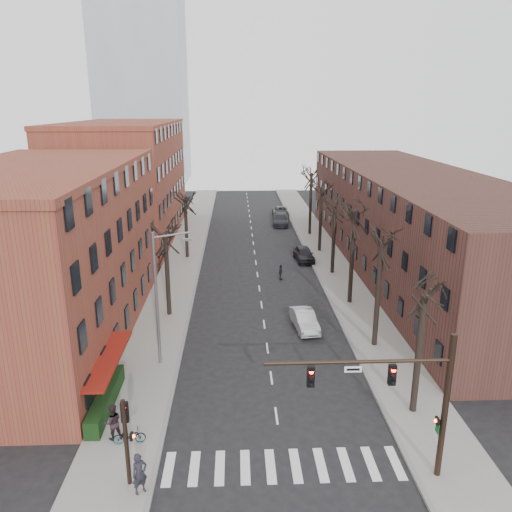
{
  "coord_description": "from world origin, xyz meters",
  "views": [
    {
      "loc": [
        -2.09,
        -19.67,
        16.38
      ],
      "look_at": [
        -0.42,
        21.25,
        4.0
      ],
      "focal_mm": 35.0,
      "sensor_mm": 36.0,
      "label": 1
    }
  ],
  "objects": [
    {
      "name": "pedestrian_b",
      "position": [
        -8.42,
        2.2,
        1.1
      ],
      "size": [
        1.13,
        1.01,
        1.91
      ],
      "primitive_type": "imported",
      "rotation": [
        0.0,
        0.0,
        3.52
      ],
      "color": "black",
      "rests_on": "sidewalk_left"
    },
    {
      "name": "parked_car_far",
      "position": [
        4.78,
        55.76,
        0.71
      ],
      "size": [
        2.44,
        5.17,
        1.43
      ],
      "primitive_type": "imported",
      "rotation": [
        0.0,
        0.0,
        -0.01
      ],
      "color": "#515359",
      "rests_on": "ground"
    },
    {
      "name": "silver_sedan",
      "position": [
        3.03,
        15.12,
        0.7
      ],
      "size": [
        1.97,
        4.42,
        1.41
      ],
      "primitive_type": "imported",
      "rotation": [
        0.0,
        0.0,
        0.12
      ],
      "color": "#A8AAAF",
      "rests_on": "ground"
    },
    {
      "name": "tree_right_e",
      "position": [
        7.6,
        36.0,
        0.0
      ],
      "size": [
        5.2,
        5.2,
        10.8
      ],
      "primitive_type": null,
      "color": "black",
      "rests_on": "ground"
    },
    {
      "name": "signal_mast_arm",
      "position": [
        5.45,
        -1.0,
        4.4
      ],
      "size": [
        8.14,
        0.3,
        7.2
      ],
      "color": "black",
      "rests_on": "ground"
    },
    {
      "name": "bicycle",
      "position": [
        -7.56,
        1.81,
        0.57
      ],
      "size": [
        1.66,
        0.74,
        0.84
      ],
      "primitive_type": "imported",
      "rotation": [
        0.0,
        0.0,
        1.69
      ],
      "color": "gray",
      "rests_on": "sidewalk_left"
    },
    {
      "name": "tree_right_b",
      "position": [
        7.6,
        12.0,
        0.0
      ],
      "size": [
        5.2,
        5.2,
        10.8
      ],
      "primitive_type": null,
      "color": "black",
      "rests_on": "ground"
    },
    {
      "name": "sidewalk_left",
      "position": [
        -8.0,
        35.0,
        0.07
      ],
      "size": [
        4.0,
        90.0,
        0.15
      ],
      "primitive_type": "cube",
      "color": "gray",
      "rests_on": "ground"
    },
    {
      "name": "building_right",
      "position": [
        16.0,
        30.0,
        5.0
      ],
      "size": [
        12.0,
        50.0,
        10.0
      ],
      "primitive_type": "cube",
      "color": "#472721",
      "rests_on": "ground"
    },
    {
      "name": "awning_left",
      "position": [
        -9.4,
        6.0,
        0.0
      ],
      "size": [
        1.2,
        7.0,
        0.15
      ],
      "primitive_type": "cube",
      "color": "maroon",
      "rests_on": "ground"
    },
    {
      "name": "signal_pole_left",
      "position": [
        -6.99,
        -0.95,
        2.61
      ],
      "size": [
        0.47,
        0.44,
        4.4
      ],
      "color": "black",
      "rests_on": "ground"
    },
    {
      "name": "tree_left_b",
      "position": [
        -7.6,
        34.0,
        0.0
      ],
      "size": [
        5.2,
        5.2,
        9.5
      ],
      "primitive_type": null,
      "color": "black",
      "rests_on": "ground"
    },
    {
      "name": "pedestrian_a",
      "position": [
        -6.4,
        -1.57,
        1.11
      ],
      "size": [
        0.84,
        0.79,
        1.92
      ],
      "primitive_type": "imported",
      "rotation": [
        0.0,
        0.0,
        0.66
      ],
      "color": "black",
      "rests_on": "sidewalk_left"
    },
    {
      "name": "streetlight",
      "position": [
        -7.03,
        10.0,
        5.01
      ],
      "size": [
        2.45,
        0.22,
        9.03
      ],
      "color": "slate",
      "rests_on": "ground"
    },
    {
      "name": "tree_right_a",
      "position": [
        7.6,
        4.0,
        0.0
      ],
      "size": [
        5.2,
        5.2,
        10.0
      ],
      "primitive_type": null,
      "color": "black",
      "rests_on": "ground"
    },
    {
      "name": "parked_car_near",
      "position": [
        5.3,
        32.52,
        0.77
      ],
      "size": [
        2.18,
        4.67,
        1.55
      ],
      "primitive_type": "imported",
      "rotation": [
        0.0,
        0.0,
        0.08
      ],
      "color": "black",
      "rests_on": "ground"
    },
    {
      "name": "tree_right_d",
      "position": [
        7.6,
        28.0,
        0.0
      ],
      "size": [
        5.2,
        5.2,
        10.0
      ],
      "primitive_type": null,
      "color": "black",
      "rests_on": "ground"
    },
    {
      "name": "tree_right_c",
      "position": [
        7.6,
        20.0,
        0.0
      ],
      "size": [
        5.2,
        5.2,
        11.6
      ],
      "primitive_type": null,
      "color": "black",
      "rests_on": "ground"
    },
    {
      "name": "tree_left_a",
      "position": [
        -7.6,
        18.0,
        0.0
      ],
      "size": [
        5.2,
        5.2,
        9.5
      ],
      "primitive_type": null,
      "color": "black",
      "rests_on": "ground"
    },
    {
      "name": "hedge",
      "position": [
        -9.5,
        5.0,
        0.65
      ],
      "size": [
        0.8,
        6.0,
        1.0
      ],
      "primitive_type": "cube",
      "color": "black",
      "rests_on": "sidewalk_left"
    },
    {
      "name": "parked_car_mid",
      "position": [
        4.29,
        49.7,
        0.78
      ],
      "size": [
        2.73,
        5.58,
        1.56
      ],
      "primitive_type": "imported",
      "rotation": [
        0.0,
        0.0,
        -0.1
      ],
      "color": "#23222A",
      "rests_on": "ground"
    },
    {
      "name": "sidewalk_right",
      "position": [
        8.0,
        35.0,
        0.07
      ],
      "size": [
        4.0,
        90.0,
        0.15
      ],
      "primitive_type": "cube",
      "color": "gray",
      "rests_on": "ground"
    },
    {
      "name": "building_left_near",
      "position": [
        -16.0,
        15.0,
        6.0
      ],
      "size": [
        12.0,
        26.0,
        12.0
      ],
      "primitive_type": "cube",
      "color": "brown",
      "rests_on": "ground"
    },
    {
      "name": "office_tower",
      "position": [
        -22.0,
        95.0,
        30.0
      ],
      "size": [
        18.0,
        18.0,
        60.0
      ],
      "primitive_type": "cube",
      "color": "#B2B7BF",
      "rests_on": "ground"
    },
    {
      "name": "tree_right_f",
      "position": [
        7.6,
        44.0,
        0.0
      ],
      "size": [
        5.2,
        5.2,
        11.6
      ],
      "primitive_type": null,
      "color": "black",
      "rests_on": "ground"
    },
    {
      "name": "pedestrian_crossing",
      "position": [
        2.19,
        26.3,
        0.77
      ],
      "size": [
        0.53,
        0.96,
        1.54
      ],
      "primitive_type": "imported",
      "rotation": [
        0.0,
        0.0,
        1.4
      ],
      "color": "black",
      "rests_on": "ground"
    },
    {
      "name": "ground",
      "position": [
        0.0,
        0.0,
        0.0
      ],
      "size": [
        160.0,
        160.0,
        0.0
      ],
      "primitive_type": "plane",
      "color": "black",
      "rests_on": "ground"
    },
    {
      "name": "building_left_far",
      "position": [
        -16.0,
        44.0,
        7.0
      ],
      "size": [
        12.0,
        28.0,
        14.0
      ],
      "primitive_type": "cube",
      "color": "brown",
      "rests_on": "ground"
    }
  ]
}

